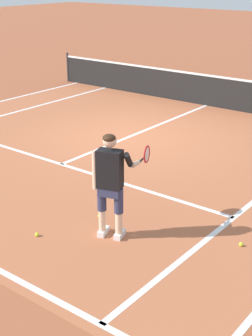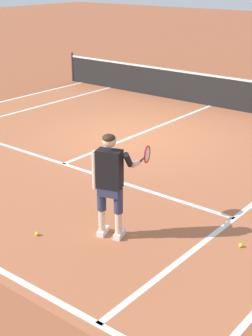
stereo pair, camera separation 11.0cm
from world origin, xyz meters
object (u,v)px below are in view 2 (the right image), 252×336
Objects in this scene: tennis_ball_near_feet at (100,216)px; tennis_ball_mid_court at (37,234)px; tennis_player at (111,179)px; tennis_ball_by_baseline at (241,245)px.

tennis_ball_mid_court is at bearing -108.56° from tennis_ball_near_feet.
tennis_player reaches higher than tennis_ball_mid_court.
tennis_player is 1.16m from tennis_ball_near_feet.
tennis_ball_by_baseline is (2.34, 0.61, 0.00)m from tennis_ball_near_feet.
tennis_ball_by_baseline is at bearing 32.21° from tennis_ball_mid_court.
tennis_ball_by_baseline is 3.20m from tennis_ball_mid_court.
tennis_ball_near_feet is 2.41m from tennis_ball_by_baseline.
tennis_ball_near_feet is 1.16m from tennis_ball_mid_court.
tennis_ball_mid_court is at bearing -141.41° from tennis_player.
tennis_ball_near_feet is at bearing -165.48° from tennis_ball_by_baseline.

